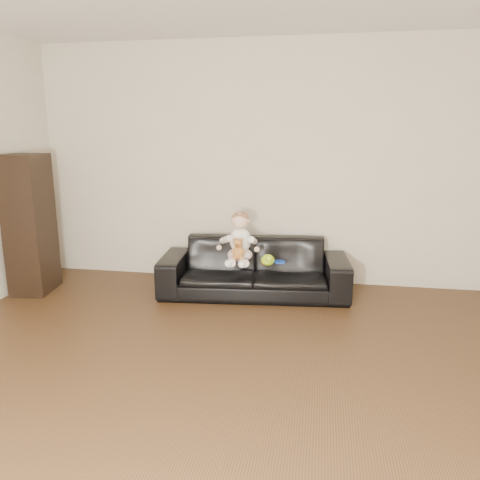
% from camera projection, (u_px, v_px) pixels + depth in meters
% --- Properties ---
extents(floor, '(5.50, 5.50, 0.00)m').
position_uv_depth(floor, '(199.00, 421.00, 2.73)').
color(floor, '#452D18').
rests_on(floor, ground).
extents(wall_back, '(5.00, 0.00, 5.00)m').
position_uv_depth(wall_back, '(262.00, 164.00, 5.07)').
color(wall_back, beige).
rests_on(wall_back, ground).
extents(sofa, '(1.97, 0.92, 0.56)m').
position_uv_depth(sofa, '(254.00, 268.00, 4.82)').
color(sofa, black).
rests_on(sofa, floor).
extents(cabinet, '(0.42, 0.54, 1.43)m').
position_uv_depth(cabinet, '(30.00, 224.00, 4.82)').
color(cabinet, black).
rests_on(cabinet, floor).
extents(shelf_item, '(0.21, 0.27, 0.28)m').
position_uv_depth(shelf_item, '(29.00, 193.00, 4.74)').
color(shelf_item, silver).
rests_on(shelf_item, cabinet).
extents(baby, '(0.39, 0.46, 0.51)m').
position_uv_depth(baby, '(240.00, 240.00, 4.67)').
color(baby, '#FAD3D5').
rests_on(baby, sofa).
extents(teddy_bear, '(0.13, 0.13, 0.21)m').
position_uv_depth(teddy_bear, '(238.00, 249.00, 4.54)').
color(teddy_bear, '#AA6D30').
rests_on(teddy_bear, sofa).
extents(toy_green, '(0.14, 0.17, 0.11)m').
position_uv_depth(toy_green, '(268.00, 260.00, 4.57)').
color(toy_green, '#A6DF1A').
rests_on(toy_green, sofa).
extents(toy_rattle, '(0.09, 0.09, 0.08)m').
position_uv_depth(toy_rattle, '(265.00, 262.00, 4.58)').
color(toy_rattle, '#C74517').
rests_on(toy_rattle, sofa).
extents(toy_blue_disc, '(0.13, 0.13, 0.02)m').
position_uv_depth(toy_blue_disc, '(280.00, 262.00, 4.68)').
color(toy_blue_disc, blue).
rests_on(toy_blue_disc, sofa).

